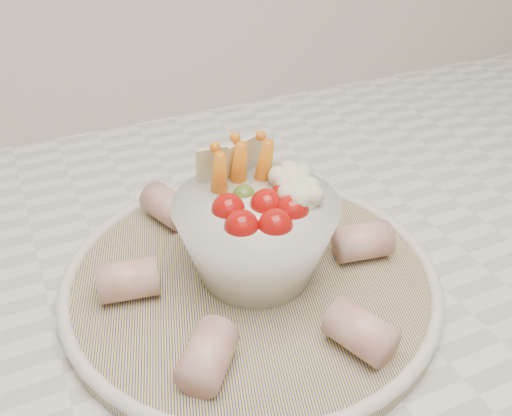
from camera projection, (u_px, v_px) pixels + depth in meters
name	position (u px, v px, depth m)	size (l,w,h in m)	color
serving_platter	(251.00, 278.00, 0.53)	(0.43, 0.43, 0.02)	navy
veggie_bowl	(257.00, 232.00, 0.51)	(0.15, 0.15, 0.12)	silver
cured_meat_rolls	(251.00, 260.00, 0.52)	(0.27, 0.29, 0.04)	#AF5450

